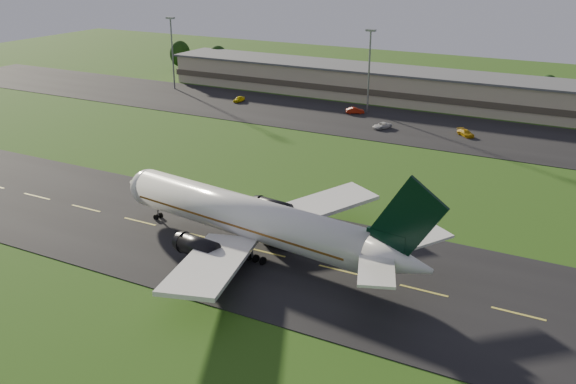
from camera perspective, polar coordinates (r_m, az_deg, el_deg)
The scene contains 12 objects.
ground at distance 99.43m, azimuth -13.02°, elevation -2.62°, with size 360.00×360.00×0.00m, color #234110.
taxiway at distance 99.41m, azimuth -13.02°, elevation -2.60°, with size 220.00×30.00×0.10m, color black.
apron at distance 157.48m, azimuth 4.27°, elevation 6.67°, with size 260.00×30.00×0.10m, color black.
airliner at distance 86.47m, azimuth -3.27°, elevation -2.39°, with size 51.16×41.82×15.57m.
terminal at distance 176.35m, azimuth 9.50°, elevation 9.31°, with size 145.00×16.00×8.40m.
light_mast_west at distance 189.93m, azimuth -10.28°, elevation 12.77°, with size 2.40×1.20×20.35m.
light_mast_centre at distance 160.25m, azimuth 7.25°, elevation 11.45°, with size 2.40×1.20×20.35m.
tree_line at distance 179.94m, azimuth 17.98°, elevation 9.09°, with size 195.99×9.57×9.69m.
service_vehicle_a at distance 173.16m, azimuth -4.39°, elevation 8.24°, with size 1.66×4.13×1.41m, color #D8C80C.
service_vehicle_b at distance 160.94m, azimuth 5.98°, elevation 7.22°, with size 1.57×4.51×1.49m, color #A81E0B.
service_vehicle_c at distance 148.23m, azimuth 8.36°, elevation 5.87°, with size 2.16×4.68×1.30m, color silver.
service_vehicle_d at distance 145.84m, azimuth 15.52°, elevation 5.08°, with size 1.92×4.71×1.37m, color gold.
Camera 1 is at (61.62, -67.60, 39.00)m, focal length 40.00 mm.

